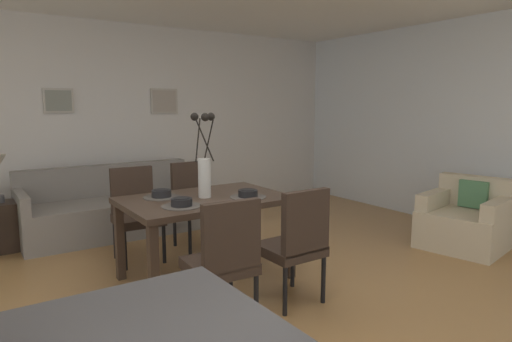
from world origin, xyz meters
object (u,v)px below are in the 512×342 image
Objects in this scene: bowl_far_left at (248,193)px; bowl_near_right at (161,193)px; centerpiece_vase at (204,165)px; dining_chair_far_right at (194,200)px; framed_picture_center at (164,101)px; framed_picture_left at (59,101)px; sofa at (114,210)px; bowl_near_left at (182,201)px; side_table at (1,227)px; dining_chair_near_left at (224,256)px; armchair at (466,221)px; dining_chair_far_left at (296,240)px; dining_table at (205,207)px; dining_chair_near_right at (136,209)px.

bowl_near_right is at bearing 146.42° from bowl_far_left.
dining_chair_far_right is at bearing 69.55° from centerpiece_vase.
bowl_near_right is at bearing -113.57° from framed_picture_center.
bowl_near_right is at bearing -80.81° from framed_picture_left.
bowl_near_left is at bearing -91.64° from sofa.
sofa is at bearing 88.36° from bowl_near_left.
side_table is 1.48× the size of framed_picture_left.
bowl_near_left is at bearing 91.27° from dining_chair_near_left.
bowl_near_right is (-0.01, 1.06, 0.27)m from dining_chair_near_left.
framed_picture_left is (0.77, 0.61, 1.33)m from side_table.
framed_picture_center is (-2.08, 3.30, 1.30)m from armchair.
dining_chair_far_left is at bearing -56.89° from side_table.
dining_chair_far_left is 1.74m from dining_chair_far_right.
framed_picture_center is at bearing 77.63° from dining_chair_far_right.
dining_table is 0.96m from dining_chair_far_right.
framed_picture_center is at bearing 69.74° from bowl_near_left.
bowl_near_left and bowl_far_left have the same top height.
dining_chair_far_left reaches higher than dining_table.
dining_table is 0.40m from bowl_far_left.
dining_chair_far_left is 0.95m from bowl_near_left.
bowl_near_right is 0.18× the size of armchair.
dining_chair_near_right is at bearing -43.09° from side_table.
framed_picture_center is (0.35, 3.35, 1.08)m from dining_chair_far_left.
framed_picture_center is (1.02, 1.66, 1.08)m from dining_chair_near_right.
centerpiece_vase reaches higher than dining_chair_far_right.
dining_chair_far_left reaches higher than armchair.
dining_chair_near_left is at bearing -133.66° from bowl_far_left.
bowl_far_left reaches higher than armchair.
dining_chair_far_left is at bearing -178.67° from armchair.
bowl_near_left is at bearing -146.33° from centerpiece_vase.
dining_chair_near_right reaches higher than bowl_near_right.
centerpiece_vase is (0.34, -0.85, 0.51)m from dining_chair_near_right.
framed_picture_center reaches higher than dining_table.
dining_chair_near_left is 1.70m from dining_chair_near_right.
dining_chair_near_right is at bearing 91.19° from dining_chair_near_left.
armchair is at bearing -57.78° from framed_picture_center.
dining_table is 1.52× the size of dining_chair_far_left.
bowl_near_right is (0.00, 0.42, 0.00)m from bowl_near_left.
centerpiece_vase is 2.97m from armchair.
armchair is 4.95m from framed_picture_left.
dining_chair_far_right is 2.62× the size of framed_picture_left.
dining_table is at bearing 111.59° from dining_chair_far_left.
dining_chair_far_right is 5.41× the size of bowl_near_right.
sofa is 1.51m from framed_picture_left.
bowl_near_left is 2.16m from sofa.
framed_picture_left is at bearing 125.25° from sofa.
bowl_far_left is at bearing -58.35° from dining_chair_near_right.
dining_chair_far_left reaches higher than bowl_near_left.
framed_picture_center is (2.14, 0.61, 1.33)m from side_table.
side_table is at bearing 147.50° from armchair.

